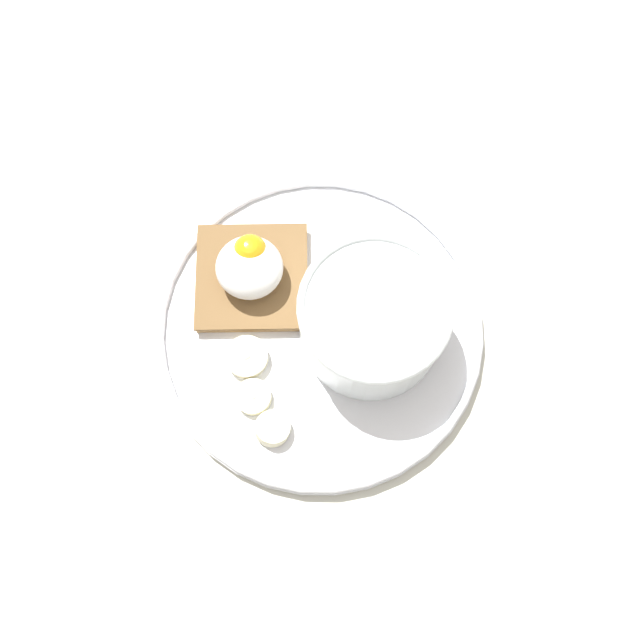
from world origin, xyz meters
TOP-DOWN VIEW (x-y plane):
  - ground_plane at (0.00, 0.00)cm, footprint 120.00×120.00cm
  - plate at (0.00, 0.00)cm, footprint 25.99×25.99cm
  - oatmeal_bowl at (-3.94, -0.07)cm, footprint 11.21×11.21cm
  - toast_slice at (5.86, -3.35)cm, footprint 9.94×9.94cm
  - poached_egg at (5.86, -3.51)cm, footprint 5.25×5.15cm
  - banana_slice_front at (4.44, 6.20)cm, footprint 3.74×3.73cm
  - banana_slice_left at (2.66, 8.46)cm, footprint 3.67×3.73cm
  - banana_slice_back at (5.36, 3.17)cm, footprint 4.64×4.64cm

SIDE VIEW (x-z plane):
  - ground_plane at x=0.00cm, z-range 0.00..2.00cm
  - plate at x=0.00cm, z-range 2.00..3.60cm
  - banana_slice_front at x=4.44cm, z-range 2.97..3.91cm
  - banana_slice_back at x=5.36cm, z-range 2.97..4.09cm
  - toast_slice at x=5.86cm, z-range 3.07..4.20cm
  - banana_slice_left at x=2.66cm, z-range 2.87..4.43cm
  - poached_egg at x=5.86cm, z-range 4.01..7.94cm
  - oatmeal_bowl at x=-3.94cm, z-range 3.04..9.97cm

